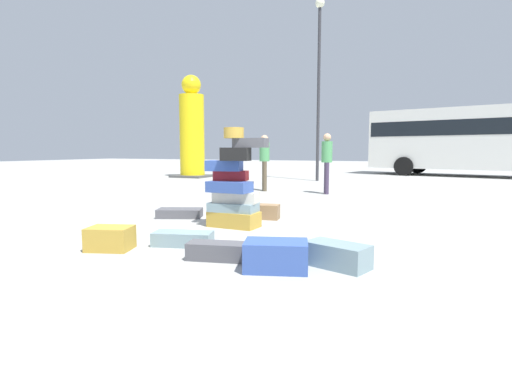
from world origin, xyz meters
name	(u,v)px	position (x,y,z in m)	size (l,w,h in m)	color
ground_plane	(248,230)	(0.00, 0.00, 0.00)	(80.00, 80.00, 0.00)	#9E9E99
suitcase_tower	(234,189)	(-0.32, 0.16, 0.61)	(1.05, 0.60, 1.58)	#B28C33
suitcase_brown_left_side	(261,212)	(-0.20, 1.03, 0.13)	(0.64, 0.29, 0.26)	olive
suitcase_charcoal_right_side	(180,213)	(-1.63, 0.57, 0.08)	(0.80, 0.42, 0.16)	#4C4C51
suitcase_slate_upright_blue	(183,239)	(-0.37, -1.24, 0.09)	(0.76, 0.33, 0.18)	gray
suitcase_slate_behind_tower	(337,255)	(1.67, -1.42, 0.13)	(0.66, 0.34, 0.25)	gray
suitcase_tan_foreground_near	(110,238)	(-1.07, -1.78, 0.14)	(0.52, 0.38, 0.29)	#B28C33
suitcase_charcoal_white_trunk	(221,251)	(0.40, -1.65, 0.10)	(0.75, 0.28, 0.19)	#4C4C51
suitcase_navy_foreground_far	(276,256)	(1.11, -1.77, 0.15)	(0.64, 0.42, 0.30)	#334F99
person_bearded_onlooker	(264,157)	(-1.99, 5.64, 1.01)	(0.30, 0.31, 1.68)	brown
person_tourist_with_camera	(327,158)	(-0.07, 5.55, 1.02)	(0.30, 0.33, 1.69)	#3F334C
yellow_dummy_statue	(192,132)	(-7.31, 10.11, 2.04)	(1.55, 1.55, 4.56)	yellow
parked_bus	(488,137)	(5.03, 15.46, 1.83)	(10.50, 4.81, 3.15)	silver
lamp_post	(319,66)	(-1.51, 10.14, 4.49)	(0.36, 0.36, 7.02)	#333338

